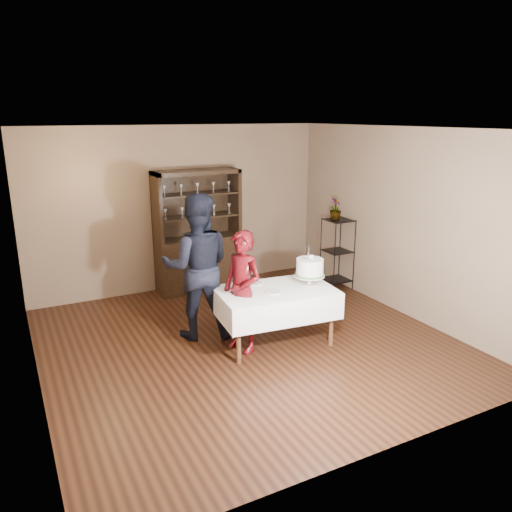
{
  "coord_description": "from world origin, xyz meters",
  "views": [
    {
      "loc": [
        -2.64,
        -5.32,
        2.87
      ],
      "look_at": [
        0.17,
        0.1,
        1.12
      ],
      "focal_mm": 35.0,
      "sensor_mm": 36.0,
      "label": 1
    }
  ],
  "objects_px": {
    "plant_etagere": "(337,251)",
    "man": "(197,267)",
    "china_hutch": "(198,251)",
    "cake": "(310,268)",
    "cake_table": "(276,302)",
    "woman": "(242,292)",
    "potted_plant": "(336,209)"
  },
  "relations": [
    {
      "from": "cake_table",
      "to": "potted_plant",
      "type": "bearing_deg",
      "value": 36.34
    },
    {
      "from": "man",
      "to": "potted_plant",
      "type": "xyz_separation_m",
      "value": [
        2.71,
        0.74,
        0.4
      ]
    },
    {
      "from": "plant_etagere",
      "to": "cake",
      "type": "height_order",
      "value": "cake"
    },
    {
      "from": "man",
      "to": "plant_etagere",
      "type": "bearing_deg",
      "value": -144.91
    },
    {
      "from": "plant_etagere",
      "to": "man",
      "type": "distance_m",
      "value": 2.86
    },
    {
      "from": "china_hutch",
      "to": "cake",
      "type": "distance_m",
      "value": 2.54
    },
    {
      "from": "woman",
      "to": "potted_plant",
      "type": "relative_size",
      "value": 4.4
    },
    {
      "from": "cake",
      "to": "cake_table",
      "type": "bearing_deg",
      "value": 176.5
    },
    {
      "from": "potted_plant",
      "to": "cake_table",
      "type": "bearing_deg",
      "value": -143.66
    },
    {
      "from": "man",
      "to": "potted_plant",
      "type": "bearing_deg",
      "value": -143.83
    },
    {
      "from": "cake_table",
      "to": "cake",
      "type": "height_order",
      "value": "cake"
    },
    {
      "from": "cake_table",
      "to": "woman",
      "type": "height_order",
      "value": "woman"
    },
    {
      "from": "potted_plant",
      "to": "man",
      "type": "bearing_deg",
      "value": -164.68
    },
    {
      "from": "plant_etagere",
      "to": "potted_plant",
      "type": "distance_m",
      "value": 0.71
    },
    {
      "from": "woman",
      "to": "man",
      "type": "distance_m",
      "value": 0.75
    },
    {
      "from": "china_hutch",
      "to": "plant_etagere",
      "type": "xyz_separation_m",
      "value": [
        2.08,
        -1.05,
        -0.01
      ]
    },
    {
      "from": "plant_etagere",
      "to": "cake_table",
      "type": "bearing_deg",
      "value": -145.11
    },
    {
      "from": "potted_plant",
      "to": "china_hutch",
      "type": "bearing_deg",
      "value": 153.67
    },
    {
      "from": "plant_etagere",
      "to": "cake",
      "type": "bearing_deg",
      "value": -136.62
    },
    {
      "from": "cake_table",
      "to": "man",
      "type": "height_order",
      "value": "man"
    },
    {
      "from": "plant_etagere",
      "to": "cake_table",
      "type": "distance_m",
      "value": 2.4
    },
    {
      "from": "potted_plant",
      "to": "woman",
      "type": "bearing_deg",
      "value": -149.89
    },
    {
      "from": "woman",
      "to": "cake",
      "type": "relative_size",
      "value": 2.83
    },
    {
      "from": "man",
      "to": "cake",
      "type": "xyz_separation_m",
      "value": [
        1.27,
        -0.7,
        -0.01
      ]
    },
    {
      "from": "china_hutch",
      "to": "cake",
      "type": "relative_size",
      "value": 3.71
    },
    {
      "from": "woman",
      "to": "man",
      "type": "xyz_separation_m",
      "value": [
        -0.34,
        0.63,
        0.2
      ]
    },
    {
      "from": "cake",
      "to": "potted_plant",
      "type": "bearing_deg",
      "value": 45.1
    },
    {
      "from": "man",
      "to": "potted_plant",
      "type": "height_order",
      "value": "man"
    },
    {
      "from": "china_hutch",
      "to": "cake_table",
      "type": "xyz_separation_m",
      "value": [
        0.11,
        -2.42,
        -0.11
      ]
    },
    {
      "from": "china_hutch",
      "to": "cake",
      "type": "xyz_separation_m",
      "value": [
        0.6,
        -2.45,
        0.28
      ]
    },
    {
      "from": "china_hutch",
      "to": "woman",
      "type": "xyz_separation_m",
      "value": [
        -0.34,
        -2.39,
        0.1
      ]
    },
    {
      "from": "plant_etagere",
      "to": "woman",
      "type": "xyz_separation_m",
      "value": [
        -2.42,
        -1.33,
        0.11
      ]
    }
  ]
}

